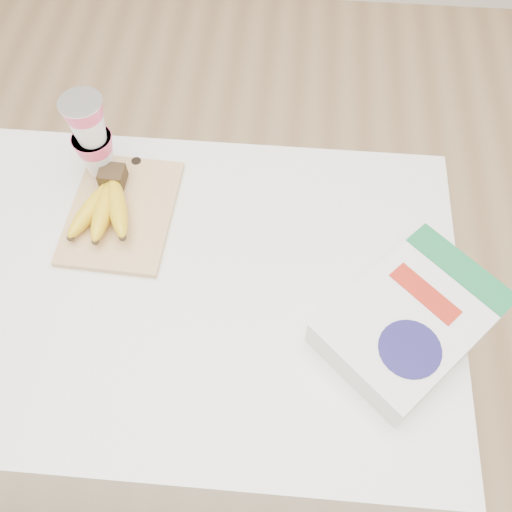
{
  "coord_description": "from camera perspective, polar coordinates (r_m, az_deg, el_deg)",
  "views": [
    {
      "loc": [
        0.19,
        -0.48,
        1.69
      ],
      "look_at": [
        0.15,
        0.04,
        0.82
      ],
      "focal_mm": 40.0,
      "sensor_mm": 36.0,
      "label": 1
    }
  ],
  "objects": [
    {
      "name": "table",
      "position": [
        1.4,
        -6.19,
        -10.28
      ],
      "size": [
        1.04,
        0.69,
        0.78
      ],
      "primitive_type": "cube",
      "color": "silver",
      "rests_on": "ground"
    },
    {
      "name": "cutting_board",
      "position": [
        1.15,
        -13.28,
        4.3
      ],
      "size": [
        0.21,
        0.28,
        0.01
      ],
      "primitive_type": "cube",
      "rotation": [
        0.0,
        0.0,
        -0.04
      ],
      "color": "tan",
      "rests_on": "table"
    },
    {
      "name": "bananas",
      "position": [
        1.13,
        -14.85,
        5.02
      ],
      "size": [
        0.14,
        0.18,
        0.06
      ],
      "color": "#382816",
      "rests_on": "cutting_board"
    },
    {
      "name": "yogurt_stack",
      "position": [
        1.14,
        -16.19,
        11.53
      ],
      "size": [
        0.08,
        0.08,
        0.19
      ],
      "color": "white",
      "rests_on": "cutting_board"
    },
    {
      "name": "cereal_box",
      "position": [
        1.01,
        15.26,
        -6.1
      ],
      "size": [
        0.35,
        0.36,
        0.07
      ],
      "rotation": [
        0.0,
        0.0,
        -0.76
      ],
      "color": "silver",
      "rests_on": "table"
    }
  ]
}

